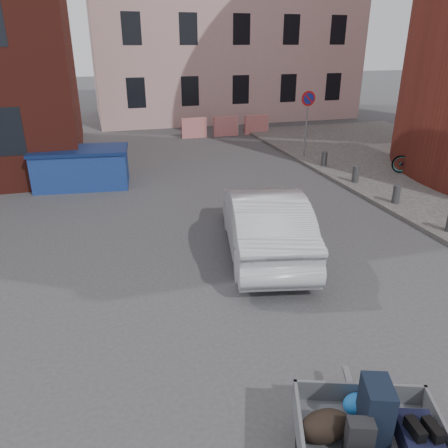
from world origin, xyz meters
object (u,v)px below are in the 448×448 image
object	(u,v)px
dumpster	(82,168)
bicycle	(419,160)
silver_car	(264,221)
trailer	(368,430)

from	to	relation	value
dumpster	bicycle	xyz separation A→B (m)	(11.79, -2.22, -0.04)
silver_car	bicycle	bearing A→B (deg)	-139.17
dumpster	silver_car	size ratio (longest dim) A/B	0.71
dumpster	silver_car	distance (m)	7.61
silver_car	trailer	bearing A→B (deg)	92.43
silver_car	dumpster	bearing A→B (deg)	-45.42
bicycle	trailer	bearing A→B (deg)	160.04
silver_car	bicycle	xyz separation A→B (m)	(7.71, 4.21, -0.15)
trailer	silver_car	distance (m)	5.77
trailer	silver_car	bearing A→B (deg)	100.23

